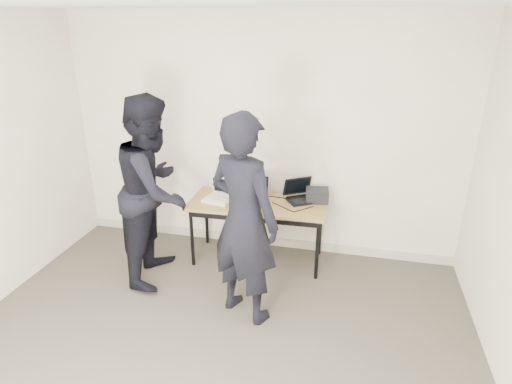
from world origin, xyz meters
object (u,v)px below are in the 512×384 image
(leather_satchel, at_px, (247,183))
(person_typist, at_px, (244,220))
(desk, at_px, (257,208))
(laptop_center, at_px, (254,197))
(equipment_box, at_px, (317,195))
(person_observer, at_px, (154,190))
(laptop_right, at_px, (301,195))
(laptop_beige, at_px, (219,196))

(leather_satchel, relative_size, person_typist, 0.19)
(desk, distance_m, laptop_center, 0.13)
(leather_satchel, bearing_deg, person_typist, -76.70)
(desk, bearing_deg, laptop_center, 159.11)
(equipment_box, height_order, person_observer, person_observer)
(leather_satchel, bearing_deg, desk, -51.61)
(equipment_box, bearing_deg, person_observer, -156.67)
(equipment_box, bearing_deg, laptop_center, -165.47)
(desk, xyz_separation_m, person_typist, (0.10, -0.95, 0.30))
(laptop_right, relative_size, leather_satchel, 1.22)
(person_typist, bearing_deg, equipment_box, -90.11)
(laptop_right, relative_size, person_observer, 0.22)
(laptop_center, bearing_deg, leather_satchel, 104.19)
(leather_satchel, xyz_separation_m, person_observer, (-0.79, -0.72, 0.13))
(laptop_center, xyz_separation_m, laptop_right, (0.50, 0.18, -0.01))
(laptop_right, xyz_separation_m, leather_satchel, (-0.63, 0.03, 0.07))
(laptop_beige, height_order, equipment_box, laptop_beige)
(desk, relative_size, laptop_center, 3.56)
(desk, bearing_deg, equipment_box, 15.17)
(laptop_right, bearing_deg, laptop_center, 166.69)
(leather_satchel, height_order, equipment_box, leather_satchel)
(laptop_right, distance_m, person_observer, 1.59)
(laptop_center, distance_m, person_observer, 1.07)
(desk, height_order, laptop_beige, laptop_beige)
(desk, height_order, laptop_center, laptop_center)
(laptop_center, distance_m, person_typist, 1.00)
(laptop_beige, relative_size, person_observer, 0.17)
(equipment_box, bearing_deg, person_typist, -114.92)
(desk, xyz_separation_m, person_observer, (-0.97, -0.50, 0.31))
(laptop_center, bearing_deg, person_typist, -99.38)
(leather_satchel, distance_m, equipment_box, 0.81)
(desk, height_order, person_typist, person_typist)
(desk, height_order, leather_satchel, leather_satchel)
(laptop_center, height_order, equipment_box, laptop_center)
(desk, distance_m, laptop_beige, 0.44)
(equipment_box, relative_size, person_typist, 0.13)
(desk, height_order, laptop_right, laptop_right)
(laptop_center, height_order, person_typist, person_typist)
(laptop_center, distance_m, equipment_box, 0.70)
(laptop_center, bearing_deg, equipment_box, -3.41)
(laptop_right, bearing_deg, laptop_beige, 160.79)
(laptop_beige, height_order, laptop_center, laptop_center)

